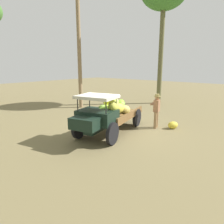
{
  "coord_description": "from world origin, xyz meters",
  "views": [
    {
      "loc": [
        7.11,
        5.82,
        3.09
      ],
      "look_at": [
        -0.09,
        -0.2,
        0.92
      ],
      "focal_mm": 32.93,
      "sensor_mm": 36.0,
      "label": 1
    }
  ],
  "objects_px": {
    "farmer": "(156,109)",
    "loose_banana_bunch": "(173,125)",
    "truck": "(108,113)",
    "wooden_crate": "(110,115)"
  },
  "relations": [
    {
      "from": "truck",
      "to": "loose_banana_bunch",
      "type": "xyz_separation_m",
      "value": [
        -2.68,
        1.93,
        -0.79
      ]
    },
    {
      "from": "wooden_crate",
      "to": "loose_banana_bunch",
      "type": "bearing_deg",
      "value": 97.87
    },
    {
      "from": "truck",
      "to": "farmer",
      "type": "bearing_deg",
      "value": 138.26
    },
    {
      "from": "farmer",
      "to": "wooden_crate",
      "type": "relative_size",
      "value": 3.14
    },
    {
      "from": "truck",
      "to": "wooden_crate",
      "type": "bearing_deg",
      "value": -155.49
    },
    {
      "from": "wooden_crate",
      "to": "truck",
      "type": "bearing_deg",
      "value": 37.79
    },
    {
      "from": "truck",
      "to": "wooden_crate",
      "type": "height_order",
      "value": "truck"
    },
    {
      "from": "farmer",
      "to": "loose_banana_bunch",
      "type": "distance_m",
      "value": 1.15
    },
    {
      "from": "farmer",
      "to": "truck",
      "type": "bearing_deg",
      "value": 48.53
    },
    {
      "from": "truck",
      "to": "farmer",
      "type": "relative_size",
      "value": 2.72
    }
  ]
}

